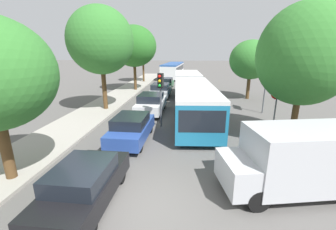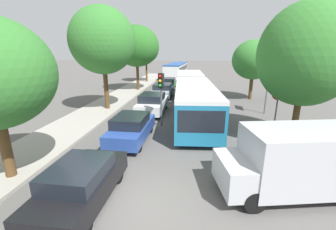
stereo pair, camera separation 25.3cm
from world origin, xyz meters
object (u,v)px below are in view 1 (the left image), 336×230
object	(u,v)px
articulated_bus	(191,92)
queued_car_blue	(132,128)
direction_sign_post	(266,80)
queued_car_green	(166,83)
tree_right_near	(306,57)
city_bus_rear	(173,69)
no_entry_sign	(276,104)
queued_car_white	(151,103)
queued_car_silver	(160,91)
traffic_light	(161,88)
tree_left_far	(133,47)
tree_left_mid	(101,41)
queued_car_black	(84,184)
tree_right_mid	(251,60)
tree_left_distant	(143,48)
white_van	(302,159)

from	to	relation	value
articulated_bus	queued_car_blue	distance (m)	7.98
direction_sign_post	queued_car_blue	bearing A→B (deg)	42.04
queued_car_green	tree_right_near	xyz separation A→B (m)	(8.72, -16.30, 3.72)
city_bus_rear	no_entry_sign	distance (m)	28.75
queued_car_white	city_bus_rear	bearing A→B (deg)	1.10
tree_right_near	queued_car_blue	bearing A→B (deg)	-173.45
queued_car_silver	no_entry_sign	bearing A→B (deg)	-140.76
traffic_light	tree_left_far	size ratio (longest dim) A/B	0.45
queued_car_green	tree_left_mid	world-z (taller)	tree_left_mid
queued_car_black	tree_right_mid	bearing A→B (deg)	-26.85
tree_left_distant	queued_car_white	bearing A→B (deg)	-76.80
queued_car_green	traffic_light	xyz separation A→B (m)	(1.22, -14.79, 1.82)
direction_sign_post	queued_car_silver	bearing A→B (deg)	-24.19
direction_sign_post	city_bus_rear	bearing A→B (deg)	-63.38
queued_car_blue	tree_left_distant	world-z (taller)	tree_left_distant
queued_car_black	queued_car_white	distance (m)	10.94
queued_car_white	no_entry_sign	distance (m)	8.85
articulated_bus	queued_car_green	size ratio (longest dim) A/B	4.34
tree_left_mid	tree_left_far	bearing A→B (deg)	88.86
traffic_light	tree_left_distant	bearing A→B (deg)	-146.07
articulated_bus	traffic_light	bearing A→B (deg)	-25.05
queued_car_green	tree_right_near	size ratio (longest dim) A/B	0.55
queued_car_silver	tree_right_mid	xyz separation A→B (m)	(8.80, 0.42, 3.09)
white_van	no_entry_sign	distance (m)	5.56
traffic_light	tree_left_mid	world-z (taller)	tree_left_mid
city_bus_rear	tree_left_far	world-z (taller)	tree_left_far
queued_car_silver	tree_left_mid	xyz separation A→B (m)	(-3.82, -5.30, 4.68)
city_bus_rear	traffic_light	size ratio (longest dim) A/B	3.43
white_van	traffic_light	size ratio (longest dim) A/B	1.55
queued_car_black	queued_car_blue	xyz separation A→B (m)	(0.15, 5.26, 0.02)
city_bus_rear	queued_car_black	world-z (taller)	city_bus_rear
tree_left_distant	queued_car_black	bearing A→B (deg)	-82.38
queued_car_black	no_entry_sign	size ratio (longest dim) A/B	1.44
tree_left_distant	tree_right_mid	distance (m)	16.69
queued_car_blue	white_van	distance (m)	7.91
city_bus_rear	queued_car_white	distance (m)	23.57
direction_sign_post	tree_left_distant	bearing A→B (deg)	-46.29
articulated_bus	tree_left_mid	bearing A→B (deg)	-84.07
queued_car_silver	tree_left_far	size ratio (longest dim) A/B	0.56
tree_left_far	tree_right_mid	bearing A→B (deg)	-15.90
queued_car_silver	no_entry_sign	world-z (taller)	no_entry_sign
traffic_light	tree_left_mid	bearing A→B (deg)	-106.28
city_bus_rear	tree_left_far	size ratio (longest dim) A/B	1.56
no_entry_sign	tree_left_mid	xyz separation A→B (m)	(-11.61, 4.56, 3.55)
articulated_bus	tree_left_far	world-z (taller)	tree_left_far
queued_car_black	queued_car_silver	size ratio (longest dim) A/B	0.96
tree_left_far	tree_left_distant	bearing A→B (deg)	92.44
tree_left_far	tree_right_near	distance (m)	18.96
tree_left_distant	tree_right_mid	bearing A→B (deg)	-40.09
queued_car_green	direction_sign_post	bearing A→B (deg)	-140.30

